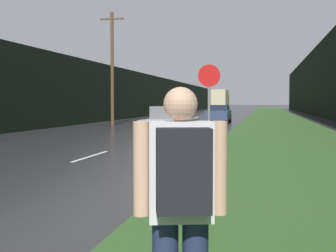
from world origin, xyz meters
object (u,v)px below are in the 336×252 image
Objects in this scene: hitchhiker_with_backpack at (181,204)px; stop_sign at (209,105)px; car_passing_far at (219,114)px; car_passing_near at (172,125)px; delivery_truck at (221,101)px.

stop_sign is at bearing 80.14° from hitchhiker_with_backpack.
hitchhiker_with_backpack is 35.19m from car_passing_far.
stop_sign is at bearing 94.84° from car_passing_far.
stop_sign is 25.59m from car_passing_far.
hitchhiker_with_backpack is 15.69m from car_passing_near.
hitchhiker_with_backpack is at bearing -84.45° from stop_sign.
stop_sign is 0.61× the size of car_passing_far.
car_passing_far is 0.50× the size of delivery_truck.
delivery_truck is (-3.42, 58.57, 1.17)m from car_passing_near.
delivery_truck reaches higher than car_passing_near.
hitchhiker_with_backpack is 0.43× the size of car_passing_near.
delivery_truck is at bearing 94.95° from stop_sign.
delivery_truck reaches higher than stop_sign.
car_passing_near is at bearing 110.37° from stop_sign.
stop_sign is at bearing -85.05° from delivery_truck.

